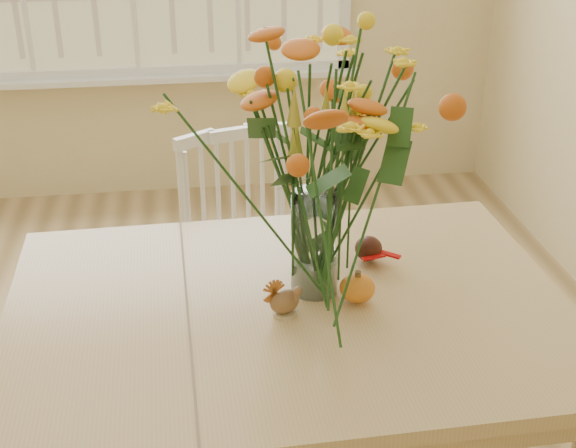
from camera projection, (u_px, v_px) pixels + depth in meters
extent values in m
cube|color=white|center=(139.00, 79.00, 4.17)|extent=(2.42, 0.12, 0.03)
cube|color=tan|center=(289.00, 310.00, 2.00)|extent=(1.47, 1.07, 0.04)
cube|color=tan|center=(289.00, 332.00, 2.03)|extent=(1.35, 0.95, 0.10)
cylinder|color=tan|center=(72.00, 357.00, 2.46)|extent=(0.07, 0.07, 0.74)
cylinder|color=tan|center=(451.00, 321.00, 2.65)|extent=(0.07, 0.07, 0.74)
cube|color=white|center=(251.00, 274.00, 2.80)|extent=(0.52, 0.51, 0.05)
cube|color=white|center=(233.00, 197.00, 2.83)|extent=(0.42, 0.15, 0.48)
cylinder|color=white|center=(225.00, 359.00, 2.72)|extent=(0.03, 0.03, 0.42)
cylinder|color=white|center=(198.00, 315.00, 2.97)|extent=(0.03, 0.03, 0.42)
cylinder|color=white|center=(309.00, 338.00, 2.84)|extent=(0.03, 0.03, 0.42)
cylinder|color=white|center=(276.00, 297.00, 3.09)|extent=(0.03, 0.03, 0.42)
cylinder|color=white|center=(315.00, 243.00, 1.99)|extent=(0.12, 0.12, 0.28)
ellipsoid|color=orange|center=(357.00, 289.00, 1.99)|extent=(0.09, 0.09, 0.07)
cylinder|color=#CCB78C|center=(284.00, 313.00, 1.94)|extent=(0.06, 0.06, 0.01)
ellipsoid|color=brown|center=(284.00, 302.00, 1.93)|extent=(0.09, 0.08, 0.06)
ellipsoid|color=#38160F|center=(368.00, 250.00, 2.18)|extent=(0.08, 0.08, 0.07)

